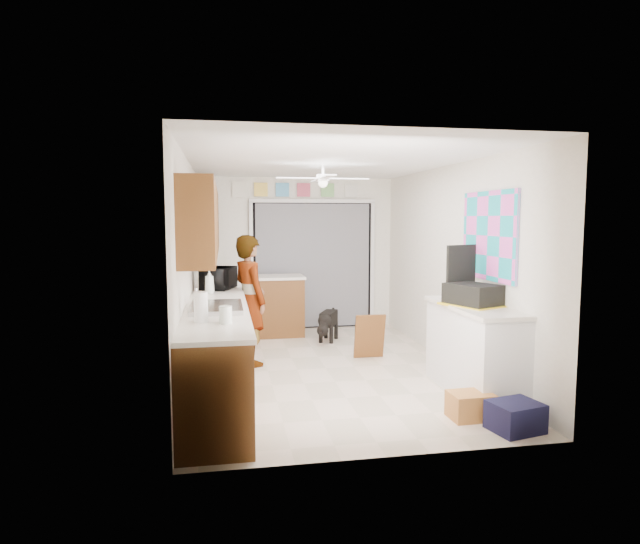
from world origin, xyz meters
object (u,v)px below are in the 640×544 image
soap_bottle (209,281)px  man (250,300)px  microwave (219,278)px  navy_crate (515,417)px  paper_towel_roll (201,307)px  dog (329,324)px  suitcase (473,295)px  cardboard_box (471,406)px

soap_bottle → man: size_ratio=0.18×
microwave → soap_bottle: (-0.10, -0.42, 0.01)m
navy_crate → man: bearing=130.0°
paper_towel_roll → dog: paper_towel_roll is taller
suitcase → man: size_ratio=0.31×
soap_bottle → dog: (1.71, 1.31, -0.84)m
man → cardboard_box: bearing=-164.0°
cardboard_box → microwave: bearing=133.3°
suitcase → navy_crate: (-0.07, -1.01, -0.92)m
soap_bottle → suitcase: 3.02m
cardboard_box → navy_crate: 0.42m
paper_towel_roll → dog: size_ratio=0.41×
suitcase → navy_crate: 1.37m
dog → microwave: bearing=-125.9°
microwave → soap_bottle: bearing=-174.8°
cardboard_box → man: bearing=130.5°
navy_crate → man: size_ratio=0.25×
cardboard_box → navy_crate: size_ratio=0.94×
soap_bottle → man: man is taller
soap_bottle → navy_crate: 3.65m
suitcase → dog: 2.94m
paper_towel_roll → navy_crate: 2.88m
suitcase → man: man is taller
paper_towel_roll → suitcase: 2.77m
microwave → man: bearing=-98.2°
paper_towel_roll → man: bearing=75.5°
navy_crate → cardboard_box: bearing=126.7°
microwave → paper_towel_roll: (-0.13, -2.19, -0.01)m
soap_bottle → navy_crate: bearing=-41.7°
soap_bottle → man: 0.60m
microwave → suitcase: bearing=-104.9°
suitcase → dog: size_ratio=0.80×
dog → soap_bottle: bearing=-117.5°
navy_crate → paper_towel_roll: bearing=167.8°
suitcase → cardboard_box: (-0.32, -0.67, -0.93)m
paper_towel_roll → suitcase: paper_towel_roll is taller
suitcase → microwave: bearing=124.0°
navy_crate → dog: 3.77m
cardboard_box → paper_towel_roll: bearing=174.4°
suitcase → navy_crate: size_ratio=1.24×
suitcase → cardboard_box: size_ratio=1.32×
paper_towel_roll → cardboard_box: size_ratio=0.68×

